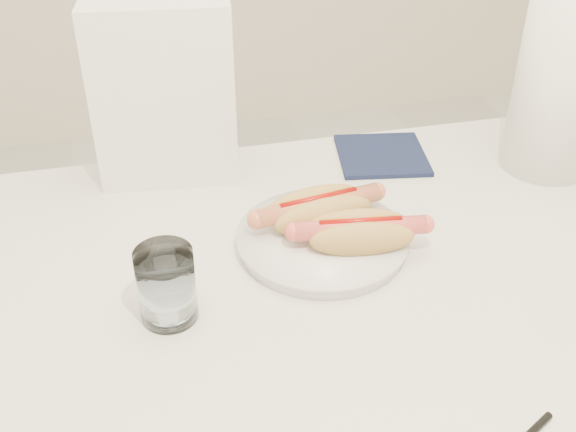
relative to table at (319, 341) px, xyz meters
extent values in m
cube|color=silver|center=(0.00, 0.00, 0.04)|extent=(1.20, 0.80, 0.04)
cylinder|color=silver|center=(0.54, 0.34, -0.34)|extent=(0.04, 0.04, 0.71)
cylinder|color=white|center=(0.03, 0.11, 0.07)|extent=(0.25, 0.25, 0.02)
ellipsoid|color=tan|center=(0.04, 0.12, 0.10)|extent=(0.14, 0.06, 0.05)
ellipsoid|color=tan|center=(0.03, 0.15, 0.10)|extent=(0.14, 0.06, 0.05)
ellipsoid|color=tan|center=(0.03, 0.13, 0.09)|extent=(0.13, 0.07, 0.03)
cylinder|color=#CB6F47|center=(0.03, 0.13, 0.11)|extent=(0.17, 0.05, 0.03)
cylinder|color=#990A05|center=(0.03, 0.13, 0.12)|extent=(0.11, 0.03, 0.01)
ellipsoid|color=tan|center=(0.07, 0.06, 0.10)|extent=(0.13, 0.05, 0.04)
ellipsoid|color=tan|center=(0.07, 0.09, 0.10)|extent=(0.13, 0.05, 0.04)
ellipsoid|color=tan|center=(0.07, 0.07, 0.09)|extent=(0.12, 0.07, 0.02)
cylinder|color=#E85852|center=(0.07, 0.07, 0.11)|extent=(0.17, 0.05, 0.02)
cylinder|color=#990A05|center=(0.07, 0.07, 0.12)|extent=(0.10, 0.02, 0.01)
cylinder|color=silver|center=(-0.17, 0.02, 0.10)|extent=(0.06, 0.06, 0.09)
cube|color=white|center=(-0.14, 0.35, 0.19)|extent=(0.21, 0.13, 0.27)
cube|color=#111936|center=(0.19, 0.32, 0.06)|extent=(0.16, 0.16, 0.01)
cylinder|color=white|center=(0.42, 0.23, 0.21)|extent=(0.16, 0.16, 0.30)
camera|label=1|loc=(-0.18, -0.58, 0.59)|focal=43.00mm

